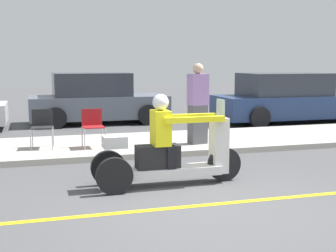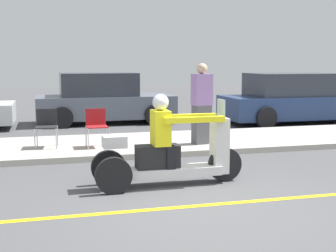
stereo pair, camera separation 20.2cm
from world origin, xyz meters
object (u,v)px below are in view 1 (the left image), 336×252
Objects in this scene: motorcycle_trike at (168,153)px; parked_car_lot_left at (96,100)px; folding_chair_set_back at (93,124)px; parked_car_lot_right at (288,99)px; spectator_by_tree at (198,105)px; folding_chair_curbside at (42,124)px.

parked_car_lot_left is at bearing 90.43° from motorcycle_trike.
folding_chair_set_back is 7.46m from parked_car_lot_right.
motorcycle_trike reaches higher than folding_chair_set_back.
spectator_by_tree reaches higher than parked_car_lot_left.
motorcycle_trike is 0.57× the size of parked_car_lot_left.
folding_chair_curbside is 1.00× the size of folding_chair_set_back.
folding_chair_set_back is 4.85m from parked_car_lot_left.
parked_car_lot_right is at bearing 21.30° from folding_chair_curbside.
parked_car_lot_left reaches higher than parked_car_lot_right.
parked_car_lot_left is at bearing 165.63° from parked_car_lot_right.
motorcycle_trike is 2.99× the size of folding_chair_curbside.
folding_chair_curbside is 4.90m from parked_car_lot_left.
folding_chair_curbside is at bearing -158.70° from parked_car_lot_right.
folding_chair_set_back is (-0.80, 3.08, 0.10)m from motorcycle_trike.
parked_car_lot_right reaches higher than motorcycle_trike.
folding_chair_curbside is 0.17× the size of parked_car_lot_right.
folding_chair_curbside is 1.08m from folding_chair_set_back.
motorcycle_trike is 1.35× the size of spectator_by_tree.
motorcycle_trike is 2.99× the size of folding_chair_set_back.
parked_car_lot_right is at bearing 38.83° from spectator_by_tree.
motorcycle_trike reaches higher than folding_chair_curbside.
parked_car_lot_left is (0.74, 4.79, 0.13)m from folding_chair_set_back.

